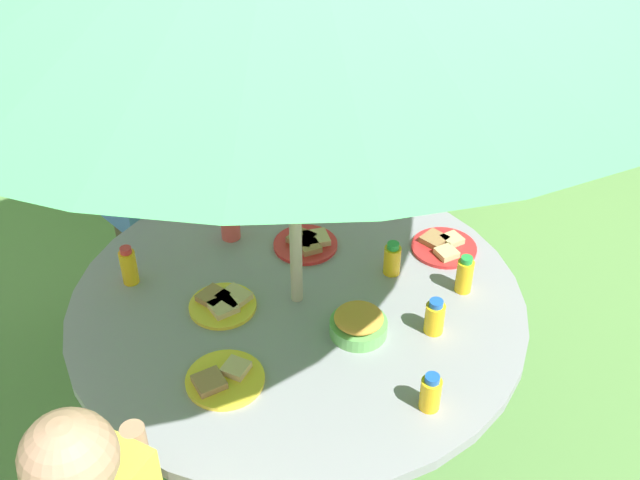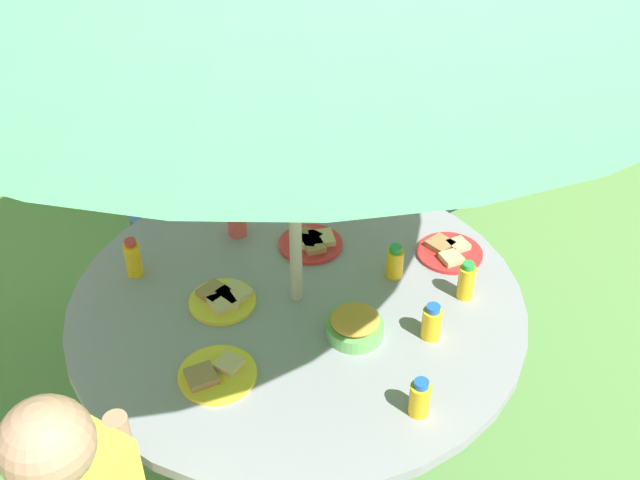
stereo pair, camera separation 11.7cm
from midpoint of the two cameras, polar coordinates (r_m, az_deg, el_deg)
name	(u,v)px [view 2 (the right image)]	position (r m, az deg, el deg)	size (l,w,h in m)	color
ground_plane	(301,455)	(2.89, -0.24, -15.69)	(10.00, 10.00, 0.02)	#548442
garden_table	(298,328)	(2.42, -0.27, -6.57)	(1.37, 1.37, 0.75)	#93704C
wooden_chair	(373,138)	(3.45, 4.95, 7.54)	(0.66, 0.65, 1.09)	tan
dome_tent	(329,25)	(4.38, 1.44, 15.64)	(2.51, 2.51, 1.40)	#B2C63F
child_in_blue_shirt	(136,154)	(2.98, -12.40, 6.23)	(0.25, 0.42, 1.27)	brown
snack_bowl	(355,325)	(2.20, 4.13, -6.33)	(0.17, 0.17, 0.08)	#66B259
plate_near_right	(312,242)	(2.52, 0.70, -0.21)	(0.21, 0.21, 0.03)	red
plate_far_left	(449,251)	(2.53, 10.85, -0.86)	(0.21, 0.21, 0.03)	red
plate_back_edge	(223,299)	(2.32, -5.76, -4.39)	(0.20, 0.20, 0.03)	yellow
plate_front_edge	(216,374)	(2.11, -6.09, -9.84)	(0.21, 0.21, 0.03)	yellow
juice_bottle_near_left	(342,183)	(2.75, 2.84, 4.24)	(0.05, 0.05, 0.12)	yellow
juice_bottle_far_right	(420,398)	(2.01, 9.09, -11.53)	(0.05, 0.05, 0.11)	yellow
juice_bottle_center_front	(466,281)	(2.35, 12.19, -3.03)	(0.05, 0.05, 0.13)	yellow
juice_bottle_center_back	(395,262)	(2.40, 6.96, -1.67)	(0.05, 0.05, 0.11)	yellow
juice_bottle_mid_left	(432,322)	(2.21, 9.79, -6.06)	(0.06, 0.06, 0.11)	yellow
juice_bottle_mid_right	(133,258)	(2.44, -12.34, -1.35)	(0.05, 0.05, 0.13)	yellow
cup_near	(237,225)	(2.57, -4.86, 1.10)	(0.06, 0.06, 0.07)	#E04C47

